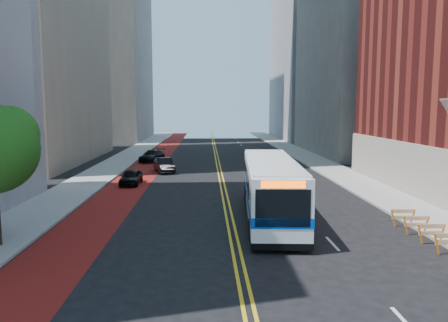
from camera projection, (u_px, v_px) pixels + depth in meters
name	position (u px, v px, depth m)	size (l,w,h in m)	color
ground	(246.00, 298.00, 15.30)	(160.00, 160.00, 0.00)	black
sidewalk_left	(103.00, 172.00, 44.56)	(4.00, 140.00, 0.15)	gray
sidewalk_right	(335.00, 171.00, 45.53)	(4.00, 140.00, 0.15)	gray
bus_lane_paint	(141.00, 173.00, 44.73)	(3.60, 140.00, 0.01)	maroon
center_line_inner	(218.00, 172.00, 45.04)	(0.14, 140.00, 0.01)	gold
center_line_outer	(222.00, 172.00, 45.06)	(0.14, 140.00, 0.01)	gold
lane_dashes	(257.00, 162.00, 53.18)	(0.14, 98.20, 0.01)	silver
midrise_right_near	(379.00, 12.00, 61.39)	(18.00, 26.00, 40.00)	slate
midrise_right_far	(328.00, 6.00, 90.26)	(20.00, 28.00, 55.00)	gray
transit_bus	(271.00, 188.00, 26.13)	(3.70, 13.22, 3.59)	white
car_a	(131.00, 177.00, 37.84)	(1.58, 3.93, 1.34)	black
car_b	(164.00, 165.00, 45.07)	(1.55, 4.43, 1.46)	black
car_c	(152.00, 156.00, 53.97)	(1.99, 4.90, 1.42)	black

